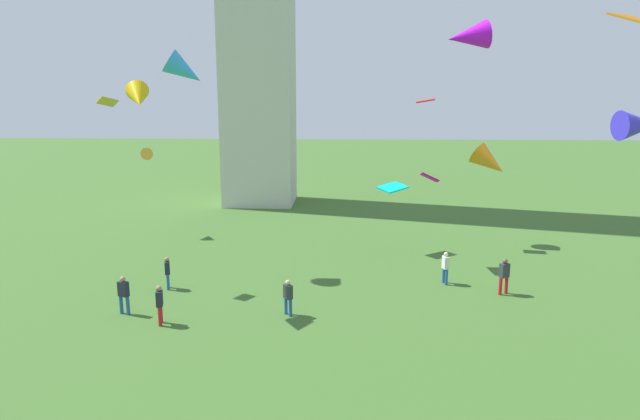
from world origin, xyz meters
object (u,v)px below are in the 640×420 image
object	(u,v)px
kite_flying_0	(138,98)
kite_flying_4	(148,153)
person_5	(167,271)
kite_flying_9	(429,177)
person_3	(445,266)
kite_flying_6	(185,71)
kite_flying_1	(490,162)
person_1	(288,295)
kite_flying_2	(393,187)
kite_flying_5	(633,19)
kite_flying_10	(107,102)
kite_flying_8	(640,125)
kite_flying_3	(468,37)
kite_flying_7	(426,101)
person_0	(124,293)
person_2	(160,302)
person_4	(504,274)

from	to	relation	value
kite_flying_0	kite_flying_4	distance (m)	14.85
person_5	kite_flying_9	bearing A→B (deg)	90.22
person_3	kite_flying_6	world-z (taller)	kite_flying_6
kite_flying_1	kite_flying_4	world-z (taller)	kite_flying_1
person_1	kite_flying_2	world-z (taller)	kite_flying_2
kite_flying_5	kite_flying_6	distance (m)	21.12
person_5	kite_flying_10	bearing A→B (deg)	-125.50
person_5	kite_flying_6	bearing A→B (deg)	157.55
kite_flying_4	kite_flying_8	xyz separation A→B (m)	(24.05, -16.46, 2.71)
person_1	kite_flying_3	size ratio (longest dim) A/B	1.00
kite_flying_6	kite_flying_10	distance (m)	4.52
person_5	kite_flying_2	distance (m)	14.19
kite_flying_0	kite_flying_6	xyz separation A→B (m)	(0.27, 6.15, 1.40)
person_1	kite_flying_7	xyz separation A→B (m)	(7.40, 12.58, 8.25)
person_0	kite_flying_7	world-z (taller)	kite_flying_7
kite_flying_0	kite_flying_9	world-z (taller)	kite_flying_0
person_0	kite_flying_10	xyz separation A→B (m)	(-1.89, 4.16, 8.17)
kite_flying_0	kite_flying_4	size ratio (longest dim) A/B	1.46
kite_flying_1	kite_flying_10	xyz separation A→B (m)	(-20.67, -8.64, 3.81)
person_2	kite_flying_0	distance (m)	8.68
kite_flying_6	person_1	bearing A→B (deg)	-154.25
person_5	kite_flying_6	world-z (taller)	kite_flying_6
kite_flying_8	kite_flying_2	bearing A→B (deg)	22.30
kite_flying_9	person_0	bearing A→B (deg)	121.93
kite_flying_0	kite_flying_1	xyz separation A→B (m)	(17.94, 11.79, -3.99)
person_0	kite_flying_9	xyz separation A→B (m)	(14.27, 7.93, 4.06)
person_5	kite_flying_4	distance (m)	13.10
person_3	person_5	size ratio (longest dim) A/B	1.03
person_3	person_5	world-z (taller)	person_3
kite_flying_3	kite_flying_1	bearing A→B (deg)	154.93
kite_flying_0	kite_flying_8	bearing A→B (deg)	-31.44
kite_flying_2	kite_flying_5	bearing A→B (deg)	-83.87
kite_flying_2	kite_flying_10	bearing A→B (deg)	164.11
kite_flying_4	kite_flying_10	xyz separation A→B (m)	(1.98, -10.44, 3.49)
person_3	kite_flying_2	bearing A→B (deg)	8.69
person_5	kite_flying_7	xyz separation A→B (m)	(13.73, 9.46, 8.24)
person_0	person_2	distance (m)	2.18
kite_flying_2	kite_flying_9	bearing A→B (deg)	-99.39
kite_flying_8	kite_flying_7	bearing A→B (deg)	12.00
person_2	kite_flying_8	world-z (taller)	kite_flying_8
kite_flying_5	kite_flying_7	xyz separation A→B (m)	(-6.99, 10.48, -3.41)
kite_flying_7	kite_flying_3	bearing A→B (deg)	-83.24
person_5	person_4	bearing A→B (deg)	71.26
kite_flying_0	kite_flying_7	bearing A→B (deg)	17.58
kite_flying_4	kite_flying_5	xyz separation A→B (m)	(25.44, -12.29, 6.91)
person_1	kite_flying_7	distance (m)	16.77
kite_flying_4	kite_flying_10	distance (m)	11.19
person_4	kite_flying_6	xyz separation A→B (m)	(-16.21, 3.83, 9.72)
person_3	kite_flying_10	world-z (taller)	kite_flying_10
person_3	kite_flying_4	world-z (taller)	kite_flying_4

